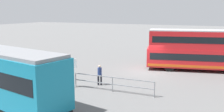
{
  "coord_description": "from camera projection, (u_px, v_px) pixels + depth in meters",
  "views": [
    {
      "loc": [
        -6.71,
        22.44,
        5.71
      ],
      "look_at": [
        1.77,
        4.16,
        2.1
      ],
      "focal_mm": 40.75,
      "sensor_mm": 36.0,
      "label": 1
    }
  ],
  "objects": [
    {
      "name": "double_decker_bus",
      "position": [
        209.0,
        50.0,
        24.17
      ],
      "size": [
        11.82,
        5.06,
        3.91
      ],
      "color": "red",
      "rests_on": "ground"
    },
    {
      "name": "pedestrian_railing",
      "position": [
        112.0,
        82.0,
        18.03
      ],
      "size": [
        6.17,
        0.17,
        1.08
      ],
      "color": "gray",
      "rests_on": "ground"
    },
    {
      "name": "pedestrian_near_railing",
      "position": [
        100.0,
        74.0,
        19.6
      ],
      "size": [
        0.4,
        0.4,
        1.59
      ],
      "color": "black",
      "rests_on": "ground"
    },
    {
      "name": "info_sign",
      "position": [
        69.0,
        66.0,
        18.78
      ],
      "size": [
        1.23,
        0.19,
        2.33
      ],
      "color": "slate",
      "rests_on": "ground"
    },
    {
      "name": "ground_plane",
      "position": [
        148.0,
        72.0,
        23.82
      ],
      "size": [
        160.0,
        160.0,
        0.0
      ],
      "primitive_type": "plane",
      "color": "slate"
    }
  ]
}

